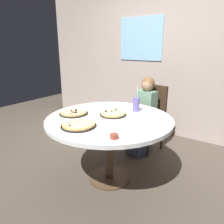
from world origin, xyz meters
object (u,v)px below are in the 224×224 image
Objects in this scene: soda_cup at (136,104)px; chair_wooden at (150,114)px; pizza_veggie at (113,114)px; plate_small at (150,117)px; dining_table at (109,125)px; pizza_cheese at (74,113)px; sauce_bowl at (114,136)px; pizza_pepperoni at (78,125)px; diner_child at (143,120)px.

chair_wooden is at bearing 99.00° from soda_cup.
pizza_veggie is at bearing -116.06° from soda_cup.
soda_cup is at bearing 153.07° from plate_small.
dining_table is at bearing -79.47° from pizza_veggie.
chair_wooden is at bearing 87.86° from pizza_veggie.
pizza_cheese is 1.79× the size of plate_small.
sauce_bowl is at bearing -90.16° from plate_small.
pizza_pepperoni reaches higher than dining_table.
plate_small is (0.37, 0.16, -0.01)m from pizza_veggie.
pizza_pepperoni reaches higher than plate_small.
soda_cup is 0.27m from plate_small.
pizza_veggie is 0.92× the size of pizza_cheese.
dining_table is 7.51× the size of plate_small.
dining_table is at bearing -107.50° from soda_cup.
diner_child is 6.01× the size of plate_small.
pizza_veggie is 0.63m from sauce_bowl.
dining_table is 3.97× the size of pizza_pepperoni.
chair_wooden reaches higher than plate_small.
chair_wooden reaches higher than pizza_cheese.
soda_cup reaches higher than sauce_bowl.
soda_cup reaches higher than pizza_cheese.
chair_wooden is 1.49m from sauce_bowl.
pizza_cheese is 0.84m from plate_small.
pizza_cheese is 1.05× the size of soda_cup.
dining_table is 0.14m from pizza_veggie.
diner_child reaches higher than sauce_bowl.
dining_table is 0.43m from pizza_cheese.
chair_wooden is at bearing 80.51° from diner_child.
pizza_pepperoni is at bearing -103.32° from dining_table.
chair_wooden reaches higher than sauce_bowl.
chair_wooden is at bearing 85.62° from pizza_pepperoni.
soda_cup is at bearing -74.05° from diner_child.
soda_cup is (0.10, -0.64, 0.30)m from chair_wooden.
soda_cup is (0.12, 0.37, 0.17)m from dining_table.
soda_cup is at bearing 63.94° from pizza_veggie.
pizza_veggie is 1.65× the size of plate_small.
diner_child is 3.64× the size of pizza_veggie.
plate_small is at bearing 55.35° from pizza_pepperoni.
chair_wooden is at bearing 69.77° from pizza_cheese.
diner_child is at bearing 106.11° from sauce_bowl.
plate_small is (0.44, 0.64, -0.01)m from pizza_pepperoni.
pizza_pepperoni is at bearing 175.11° from sauce_bowl.
pizza_veggie is 0.40m from plate_small.
chair_wooden is 2.79× the size of pizza_pepperoni.
plate_small is at bearing -66.24° from chair_wooden.
diner_child is at bearing 89.67° from pizza_veggie.
chair_wooden is 0.95m from pizza_veggie.
soda_cup is at bearing -81.00° from chair_wooden.
sauce_bowl is at bearing -73.79° from soda_cup.
dining_table is 0.55m from sauce_bowl.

